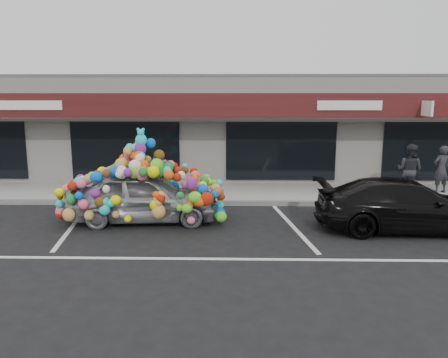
{
  "coord_description": "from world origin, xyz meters",
  "views": [
    {
      "loc": [
        1.19,
        -11.25,
        3.44
      ],
      "look_at": [
        0.91,
        1.4,
        1.07
      ],
      "focal_mm": 35.0,
      "sensor_mm": 36.0,
      "label": 1
    }
  ],
  "objects_px": {
    "toy_car": "(143,191)",
    "pedestrian_b": "(409,170)",
    "black_sedan": "(406,205)",
    "pedestrian_a": "(441,169)"
  },
  "relations": [
    {
      "from": "black_sedan",
      "to": "pedestrian_a",
      "type": "bearing_deg",
      "value": -33.24
    },
    {
      "from": "pedestrian_a",
      "to": "pedestrian_b",
      "type": "distance_m",
      "value": 1.39
    },
    {
      "from": "black_sedan",
      "to": "toy_car",
      "type": "bearing_deg",
      "value": 85.62
    },
    {
      "from": "toy_car",
      "to": "pedestrian_a",
      "type": "relative_size",
      "value": 2.78
    },
    {
      "from": "toy_car",
      "to": "pedestrian_a",
      "type": "distance_m",
      "value": 10.32
    },
    {
      "from": "toy_car",
      "to": "black_sedan",
      "type": "bearing_deg",
      "value": -99.23
    },
    {
      "from": "toy_car",
      "to": "black_sedan",
      "type": "xyz_separation_m",
      "value": [
        7.02,
        -0.68,
        -0.21
      ]
    },
    {
      "from": "pedestrian_a",
      "to": "toy_car",
      "type": "bearing_deg",
      "value": 3.52
    },
    {
      "from": "toy_car",
      "to": "pedestrian_b",
      "type": "relative_size",
      "value": 2.62
    },
    {
      "from": "black_sedan",
      "to": "pedestrian_b",
      "type": "height_order",
      "value": "pedestrian_b"
    }
  ]
}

